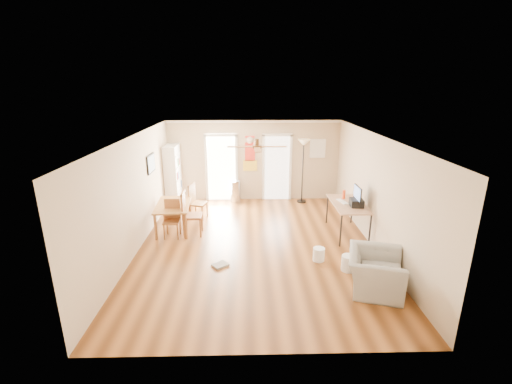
{
  "coord_description": "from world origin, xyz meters",
  "views": [
    {
      "loc": [
        -0.2,
        -7.53,
        3.7
      ],
      "look_at": [
        0.0,
        0.6,
        1.15
      ],
      "focal_mm": 24.39,
      "sensor_mm": 36.0,
      "label": 1
    }
  ],
  "objects_px": {
    "dining_chair_right_b": "(193,213)",
    "printer": "(356,203)",
    "wastebasket_b": "(348,263)",
    "dining_chair_right_a": "(198,202)",
    "wastebasket_a": "(319,254)",
    "trash_can": "(235,191)",
    "computer_desk": "(347,219)",
    "dining_table": "(174,217)",
    "dining_chair_near": "(172,219)",
    "bookshelf": "(173,175)",
    "torchiere_lamp": "(303,171)",
    "armchair": "(375,272)"
  },
  "relations": [
    {
      "from": "dining_table",
      "to": "trash_can",
      "type": "xyz_separation_m",
      "value": [
        1.55,
        2.19,
        0.0
      ]
    },
    {
      "from": "armchair",
      "to": "torchiere_lamp",
      "type": "bearing_deg",
      "value": 24.1
    },
    {
      "from": "bookshelf",
      "to": "wastebasket_a",
      "type": "xyz_separation_m",
      "value": [
        3.87,
        -3.81,
        -0.8
      ]
    },
    {
      "from": "dining_chair_right_a",
      "to": "wastebasket_a",
      "type": "xyz_separation_m",
      "value": [
        2.93,
        -2.55,
        -0.36
      ]
    },
    {
      "from": "dining_chair_near",
      "to": "torchiere_lamp",
      "type": "height_order",
      "value": "torchiere_lamp"
    },
    {
      "from": "bookshelf",
      "to": "torchiere_lamp",
      "type": "xyz_separation_m",
      "value": [
        4.09,
        0.11,
        0.08
      ]
    },
    {
      "from": "trash_can",
      "to": "computer_desk",
      "type": "bearing_deg",
      "value": -41.58
    },
    {
      "from": "dining_chair_right_b",
      "to": "printer",
      "type": "height_order",
      "value": "dining_chair_right_b"
    },
    {
      "from": "torchiere_lamp",
      "to": "printer",
      "type": "distance_m",
      "value": 2.89
    },
    {
      "from": "dining_table",
      "to": "dining_chair_near",
      "type": "height_order",
      "value": "dining_chair_near"
    },
    {
      "from": "dining_chair_right_b",
      "to": "trash_can",
      "type": "distance_m",
      "value": 2.73
    },
    {
      "from": "dining_chair_right_a",
      "to": "dining_chair_right_b",
      "type": "distance_m",
      "value": 1.1
    },
    {
      "from": "dining_table",
      "to": "dining_chair_right_a",
      "type": "xyz_separation_m",
      "value": [
        0.55,
        0.75,
        0.15
      ]
    },
    {
      "from": "dining_chair_right_b",
      "to": "computer_desk",
      "type": "height_order",
      "value": "dining_chair_right_b"
    },
    {
      "from": "wastebasket_a",
      "to": "dining_chair_right_b",
      "type": "bearing_deg",
      "value": 153.55
    },
    {
      "from": "wastebasket_b",
      "to": "armchair",
      "type": "relative_size",
      "value": 0.3
    },
    {
      "from": "dining_chair_right_b",
      "to": "printer",
      "type": "distance_m",
      "value": 4.07
    },
    {
      "from": "dining_chair_near",
      "to": "wastebasket_b",
      "type": "relative_size",
      "value": 2.88
    },
    {
      "from": "trash_can",
      "to": "wastebasket_a",
      "type": "bearing_deg",
      "value": -64.11
    },
    {
      "from": "trash_can",
      "to": "computer_desk",
      "type": "distance_m",
      "value": 3.9
    },
    {
      "from": "bookshelf",
      "to": "dining_chair_right_b",
      "type": "height_order",
      "value": "bookshelf"
    },
    {
      "from": "torchiere_lamp",
      "to": "wastebasket_b",
      "type": "bearing_deg",
      "value": -85.9
    },
    {
      "from": "wastebasket_a",
      "to": "armchair",
      "type": "distance_m",
      "value": 1.4
    },
    {
      "from": "printer",
      "to": "dining_chair_right_a",
      "type": "bearing_deg",
      "value": 165.15
    },
    {
      "from": "dining_table",
      "to": "torchiere_lamp",
      "type": "distance_m",
      "value": 4.32
    },
    {
      "from": "dining_chair_right_b",
      "to": "wastebasket_b",
      "type": "height_order",
      "value": "dining_chair_right_b"
    },
    {
      "from": "computer_desk",
      "to": "wastebasket_a",
      "type": "bearing_deg",
      "value": -124.99
    },
    {
      "from": "dining_table",
      "to": "wastebasket_a",
      "type": "distance_m",
      "value": 3.93
    },
    {
      "from": "printer",
      "to": "armchair",
      "type": "height_order",
      "value": "printer"
    },
    {
      "from": "trash_can",
      "to": "printer",
      "type": "bearing_deg",
      "value": -42.62
    },
    {
      "from": "dining_chair_right_a",
      "to": "wastebasket_a",
      "type": "distance_m",
      "value": 3.91
    },
    {
      "from": "computer_desk",
      "to": "wastebasket_a",
      "type": "distance_m",
      "value": 1.73
    },
    {
      "from": "dining_chair_near",
      "to": "computer_desk",
      "type": "xyz_separation_m",
      "value": [
        4.41,
        0.1,
        -0.06
      ]
    },
    {
      "from": "dining_chair_right_b",
      "to": "armchair",
      "type": "height_order",
      "value": "dining_chair_right_b"
    },
    {
      "from": "dining_chair_right_a",
      "to": "trash_can",
      "type": "bearing_deg",
      "value": -18.96
    },
    {
      "from": "dining_table",
      "to": "computer_desk",
      "type": "relative_size",
      "value": 0.91
    },
    {
      "from": "dining_chair_near",
      "to": "trash_can",
      "type": "relative_size",
      "value": 1.34
    },
    {
      "from": "dining_chair_right_b",
      "to": "dining_chair_right_a",
      "type": "bearing_deg",
      "value": -1.47
    },
    {
      "from": "dining_chair_right_a",
      "to": "dining_chair_right_b",
      "type": "height_order",
      "value": "dining_chair_right_b"
    },
    {
      "from": "torchiere_lamp",
      "to": "printer",
      "type": "bearing_deg",
      "value": -71.79
    },
    {
      "from": "trash_can",
      "to": "wastebasket_a",
      "type": "xyz_separation_m",
      "value": [
        1.94,
        -3.99,
        -0.21
      ]
    },
    {
      "from": "printer",
      "to": "wastebasket_a",
      "type": "distance_m",
      "value": 1.8
    },
    {
      "from": "trash_can",
      "to": "printer",
      "type": "height_order",
      "value": "printer"
    },
    {
      "from": "computer_desk",
      "to": "printer",
      "type": "relative_size",
      "value": 4.34
    },
    {
      "from": "trash_can",
      "to": "torchiere_lamp",
      "type": "distance_m",
      "value": 2.25
    },
    {
      "from": "printer",
      "to": "wastebasket_b",
      "type": "bearing_deg",
      "value": -106.23
    },
    {
      "from": "dining_table",
      "to": "dining_chair_right_b",
      "type": "bearing_deg",
      "value": -31.86
    },
    {
      "from": "dining_table",
      "to": "wastebasket_b",
      "type": "distance_m",
      "value": 4.59
    },
    {
      "from": "torchiere_lamp",
      "to": "wastebasket_a",
      "type": "relative_size",
      "value": 6.98
    },
    {
      "from": "dining_table",
      "to": "dining_chair_near",
      "type": "xyz_separation_m",
      "value": [
        0.05,
        -0.5,
        0.12
      ]
    }
  ]
}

